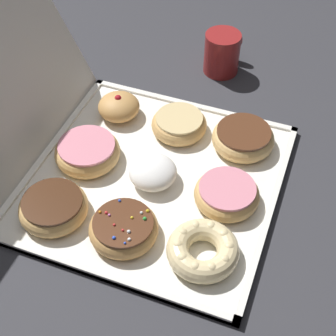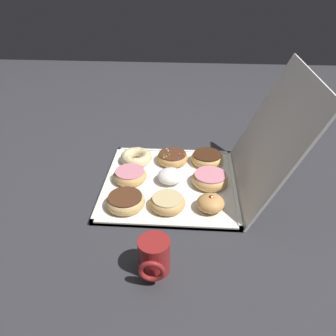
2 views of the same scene
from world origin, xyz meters
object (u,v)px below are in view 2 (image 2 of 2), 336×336
at_px(glazed_ring_donut_5, 166,202).
at_px(pink_frosted_donut_7, 210,179).
at_px(chocolate_frosted_donut_2, 125,201).
at_px(jelly_filled_donut_8, 211,203).
at_px(pink_frosted_donut_1, 130,175).
at_px(donut_box, 170,183).
at_px(coffee_mug, 154,256).
at_px(powdered_filled_donut_4, 172,176).
at_px(sprinkle_donut_3, 171,157).
at_px(cruller_donut_0, 136,157).
at_px(chocolate_frosted_donut_6, 207,158).

distance_m(glazed_ring_donut_5, pink_frosted_donut_7, 0.19).
bearing_deg(chocolate_frosted_donut_2, pink_frosted_donut_7, 118.05).
bearing_deg(jelly_filled_donut_8, chocolate_frosted_donut_2, -89.18).
bearing_deg(jelly_filled_donut_8, pink_frosted_donut_1, -117.66).
bearing_deg(pink_frosted_donut_1, donut_box, 87.57).
distance_m(chocolate_frosted_donut_2, glazed_ring_donut_5, 0.12).
xyz_separation_m(pink_frosted_donut_7, coffee_mug, (0.37, -0.15, 0.02)).
bearing_deg(glazed_ring_donut_5, chocolate_frosted_donut_2, -87.77).
bearing_deg(glazed_ring_donut_5, jelly_filled_donut_8, 89.52).
distance_m(donut_box, powdered_filled_donut_4, 0.03).
relative_size(sprinkle_donut_3, pink_frosted_donut_7, 0.94).
xyz_separation_m(cruller_donut_0, chocolate_frosted_donut_2, (0.26, 0.01, 0.00)).
xyz_separation_m(cruller_donut_0, pink_frosted_donut_7, (0.13, 0.26, 0.00)).
xyz_separation_m(powdered_filled_donut_4, coffee_mug, (0.37, -0.02, 0.02)).
xyz_separation_m(donut_box, chocolate_frosted_donut_2, (0.14, -0.13, 0.02)).
bearing_deg(coffee_mug, glazed_ring_donut_5, 176.99).
relative_size(cruller_donut_0, sprinkle_donut_3, 1.01).
xyz_separation_m(chocolate_frosted_donut_6, jelly_filled_donut_8, (0.27, 0.00, 0.00)).
relative_size(donut_box, powdered_filled_donut_4, 5.11).
relative_size(sprinkle_donut_3, glazed_ring_donut_5, 1.05).
xyz_separation_m(cruller_donut_0, sprinkle_donut_3, (-0.01, 0.13, -0.00)).
height_order(donut_box, glazed_ring_donut_5, glazed_ring_donut_5).
relative_size(glazed_ring_donut_5, jelly_filled_donut_8, 1.30).
height_order(cruller_donut_0, pink_frosted_donut_7, pink_frosted_donut_7).
height_order(cruller_donut_0, sprinkle_donut_3, sprinkle_donut_3).
relative_size(chocolate_frosted_donut_2, glazed_ring_donut_5, 1.09).
bearing_deg(glazed_ring_donut_5, donut_box, 178.28).
height_order(cruller_donut_0, coffee_mug, coffee_mug).
height_order(chocolate_frosted_donut_2, sprinkle_donut_3, sprinkle_donut_3).
bearing_deg(cruller_donut_0, chocolate_frosted_donut_2, 1.25).
bearing_deg(donut_box, chocolate_frosted_donut_2, -42.83).
height_order(chocolate_frosted_donut_6, coffee_mug, coffee_mug).
distance_m(chocolate_frosted_donut_2, jelly_filled_donut_8, 0.26).
xyz_separation_m(pink_frosted_donut_1, coffee_mug, (0.37, 0.12, 0.02)).
distance_m(pink_frosted_donut_1, glazed_ring_donut_5, 0.19).
bearing_deg(pink_frosted_donut_7, glazed_ring_donut_5, -45.63).
bearing_deg(pink_frosted_donut_7, sprinkle_donut_3, -134.18).
distance_m(sprinkle_donut_3, chocolate_frosted_donut_6, 0.13).
bearing_deg(chocolate_frosted_donut_6, cruller_donut_0, -88.20).
relative_size(donut_box, chocolate_frosted_donut_6, 3.74).
bearing_deg(sprinkle_donut_3, chocolate_frosted_donut_2, -24.56).
bearing_deg(chocolate_frosted_donut_2, pink_frosted_donut_1, -176.28).
height_order(cruller_donut_0, pink_frosted_donut_1, same).
relative_size(pink_frosted_donut_1, sprinkle_donut_3, 1.00).
bearing_deg(powdered_filled_donut_4, pink_frosted_donut_1, -90.06).
distance_m(chocolate_frosted_donut_2, chocolate_frosted_donut_6, 0.37).
xyz_separation_m(jelly_filled_donut_8, coffee_mug, (0.23, -0.15, 0.02)).
distance_m(cruller_donut_0, pink_frosted_donut_7, 0.29).
xyz_separation_m(chocolate_frosted_donut_2, pink_frosted_donut_7, (-0.14, 0.26, 0.00)).
distance_m(glazed_ring_donut_5, chocolate_frosted_donut_6, 0.30).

